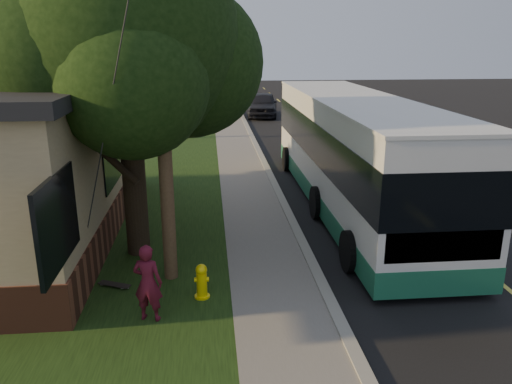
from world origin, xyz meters
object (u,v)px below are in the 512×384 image
traffic_signal (241,66)px  skateboard_spare (114,285)px  fire_hydrant (202,281)px  bare_tree_near (187,99)px  utility_pole (160,69)px  bare_tree_far (199,84)px  transit_bus (354,150)px  dumpster (10,173)px  leafy_tree (126,41)px  skateboarder (148,283)px  distant_car (263,104)px

traffic_signal → skateboard_spare: 33.88m
fire_hydrant → bare_tree_near: 18.10m
utility_pole → bare_tree_far: bearing=89.4°
transit_bus → dumpster: 11.85m
leafy_tree → bare_tree_far: size_ratio=1.94×
leafy_tree → skateboard_spare: size_ratio=10.52×
transit_bus → skateboarder: bearing=-131.3°
utility_pole → dumpster: 10.25m
bare_tree_far → bare_tree_near: bearing=-92.4°
utility_pole → dumpster: utility_pole is taller
fire_hydrant → skateboarder: bearing=-142.3°
skateboard_spare → dumpster: size_ratio=0.42×
fire_hydrant → transit_bus: size_ratio=0.06×
skateboarder → bare_tree_far: bearing=-76.9°
fire_hydrant → distant_car: size_ratio=0.15×
utility_pole → skateboarder: (-0.28, -1.75, -3.80)m
bare_tree_far → distant_car: (4.50, -3.76, -1.16)m
skateboard_spare → dumpster: 9.09m
traffic_signal → distant_car: (1.00, -7.76, -2.32)m
bare_tree_far → transit_bus: (5.17, -24.22, -0.13)m
skateboarder → bare_tree_near: bearing=-76.1°
traffic_signal → dumpster: size_ratio=3.12×
transit_bus → bare_tree_near: bearing=114.9°
traffic_signal → transit_bus: (1.67, -28.22, -1.29)m
leafy_tree → traffic_signal: size_ratio=1.42×
transit_bus → distant_car: transit_bus is taller
leafy_tree → transit_bus: (6.34, 3.13, -3.30)m
skateboarder → skateboard_spare: bearing=-42.6°
traffic_signal → skateboarder: (-4.08, -34.76, -2.33)m
bare_tree_far → distant_car: bare_tree_far is taller
traffic_signal → distant_car: size_ratio=1.11×
skateboard_spare → distant_car: bearing=76.8°
leafy_tree → transit_bus: leafy_tree is taller
fire_hydrant → traffic_signal: traffic_signal is taller
utility_pole → bare_tree_far: utility_pole is taller
bare_tree_near → traffic_signal: 16.52m
leafy_tree → skateboard_spare: 5.44m
transit_bus → skateboard_spare: bearing=-142.3°
bare_tree_near → traffic_signal: size_ratio=0.78×
utility_pole → bare_tree_near: 17.19m
utility_pole → leafy_tree: 1.94m
fire_hydrant → skateboarder: 1.30m
traffic_signal → skateboard_spare: bearing=-98.5°
utility_pole → bare_tree_near: utility_pole is taller
leafy_tree → bare_tree_near: leafy_tree is taller
leafy_tree → skateboarder: size_ratio=5.11×
transit_bus → dumpster: transit_bus is taller
distant_car → skateboard_spare: bearing=-95.5°
utility_pole → traffic_signal: 33.26m
skateboard_spare → bare_tree_far: bearing=87.1°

